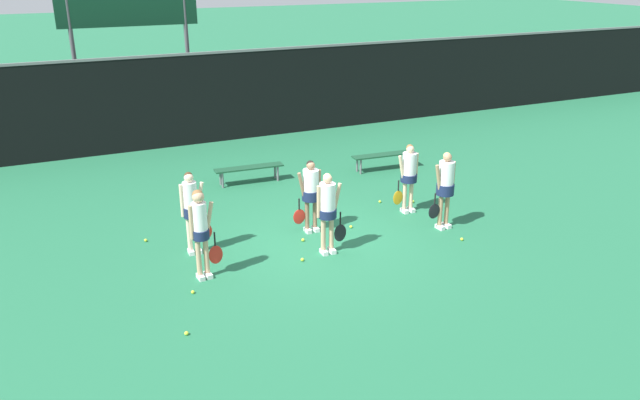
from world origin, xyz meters
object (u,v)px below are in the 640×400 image
player_0 (201,227)px  scoreboard (129,14)px  tennis_ball_4 (186,333)px  tennis_ball_6 (302,260)px  player_1 (328,207)px  player_3 (191,207)px  player_5 (409,173)px  tennis_ball_8 (351,227)px  tennis_ball_0 (146,240)px  tennis_ball_9 (413,201)px  tennis_ball_2 (303,240)px  tennis_ball_5 (193,292)px  bench_courtside (384,156)px  bench_far (249,169)px  player_2 (445,184)px  tennis_ball_1 (380,202)px  tennis_ball_3 (462,239)px  player_4 (311,190)px  tennis_ball_7 (198,231)px

player_0 → scoreboard: bearing=80.8°
tennis_ball_4 → tennis_ball_6: (2.80, 1.67, 0.00)m
player_1 → player_3: bearing=156.8°
player_0 → player_5: bearing=7.4°
player_1 → tennis_ball_8: bearing=43.5°
tennis_ball_0 → tennis_ball_9: (6.59, -0.48, 0.00)m
tennis_ball_4 → tennis_ball_8: 5.26m
tennis_ball_2 → tennis_ball_9: size_ratio=0.98×
tennis_ball_5 → tennis_ball_8: bearing=19.6°
bench_courtside → bench_far: (-3.95, 0.55, -0.01)m
player_0 → tennis_ball_0: player_0 is taller
player_2 → tennis_ball_8: 2.34m
player_3 → tennis_ball_1: 5.16m
bench_far → tennis_ball_2: (-0.19, -4.15, -0.37)m
tennis_ball_2 → tennis_ball_6: size_ratio=0.99×
bench_far → player_0: 5.55m
tennis_ball_3 → player_5: bearing=95.4°
player_4 → tennis_ball_4: (-3.58, -2.98, -0.95)m
player_2 → tennis_ball_1: bearing=99.2°
tennis_ball_9 → tennis_ball_2: bearing=-164.5°
tennis_ball_1 → tennis_ball_7: tennis_ball_7 is taller
player_5 → tennis_ball_9: 1.16m
tennis_ball_1 → tennis_ball_2: tennis_ball_2 is taller
player_1 → tennis_ball_3: size_ratio=25.61×
tennis_ball_4 → tennis_ball_7: same height
tennis_ball_1 → tennis_ball_7: (-4.66, 0.14, 0.00)m
player_0 → tennis_ball_5: player_0 is taller
player_2 → tennis_ball_8: size_ratio=27.12×
player_0 → tennis_ball_2: 2.71m
player_1 → tennis_ball_2: 1.26m
player_5 → tennis_ball_2: (-3.00, -0.52, -0.97)m
tennis_ball_1 → tennis_ball_4: (-5.89, -3.85, 0.00)m
player_2 → tennis_ball_5: (-5.96, -0.57, -1.04)m
player_5 → tennis_ball_7: bearing=169.3°
player_0 → player_2: player_0 is taller
player_5 → tennis_ball_3: size_ratio=24.86×
player_4 → tennis_ball_0: 3.78m
player_1 → tennis_ball_9: player_1 is taller
tennis_ball_0 → player_2: bearing=-18.4°
player_4 → player_0: bearing=-157.5°
tennis_ball_4 → tennis_ball_6: 3.26m
player_4 → tennis_ball_7: bearing=156.7°
player_1 → tennis_ball_4: size_ratio=25.24×
tennis_ball_2 → tennis_ball_8: size_ratio=1.04×
player_4 → tennis_ball_3: (2.80, -1.87, -0.95)m
tennis_ball_1 → tennis_ball_5: 6.02m
player_2 → scoreboard: bearing=108.9°
tennis_ball_5 → tennis_ball_3: bearing=-1.9°
player_5 → player_0: bearing=-167.3°
tennis_ball_5 → tennis_ball_8: (4.05, 1.44, 0.00)m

